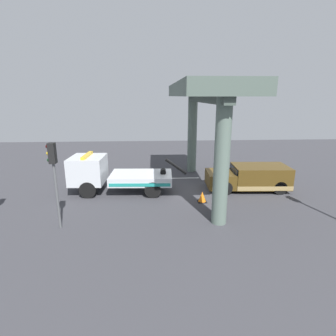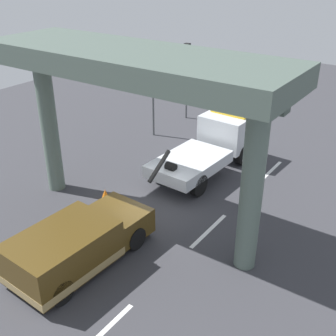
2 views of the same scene
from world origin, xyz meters
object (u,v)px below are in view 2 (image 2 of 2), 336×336
(tow_truck_white, at_px, (212,144))
(towed_van_green, at_px, (77,246))
(traffic_cone_orange, at_px, (105,196))
(traffic_light_mid, at_px, (187,65))
(traffic_light_far, at_px, (153,86))

(tow_truck_white, relative_size, towed_van_green, 1.38)
(towed_van_green, bearing_deg, tow_truck_white, -0.24)
(towed_van_green, xyz_separation_m, traffic_cone_orange, (3.57, 1.99, -0.49))
(towed_van_green, xyz_separation_m, traffic_light_mid, (14.26, 4.75, 2.62))
(traffic_light_mid, relative_size, traffic_cone_orange, 7.69)
(tow_truck_white, distance_m, traffic_light_mid, 7.40)
(traffic_light_far, distance_m, traffic_cone_orange, 8.14)
(towed_van_green, height_order, traffic_light_far, traffic_light_far)
(towed_van_green, distance_m, traffic_light_far, 11.95)
(tow_truck_white, distance_m, traffic_cone_orange, 5.93)
(towed_van_green, bearing_deg, traffic_cone_orange, 29.15)
(towed_van_green, relative_size, traffic_light_far, 1.32)
(towed_van_green, relative_size, traffic_cone_orange, 8.67)
(towed_van_green, bearing_deg, traffic_light_far, 23.82)
(traffic_light_far, bearing_deg, tow_truck_white, -109.48)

